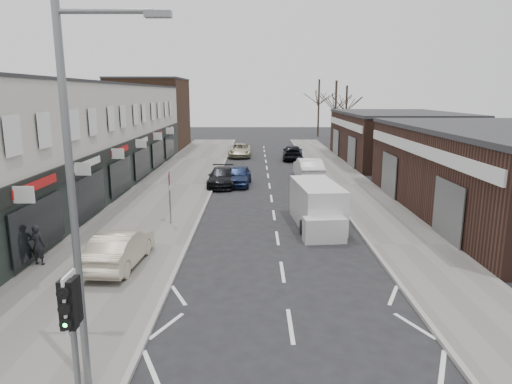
{
  "coord_description": "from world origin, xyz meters",
  "views": [
    {
      "loc": [
        -0.98,
        -9.78,
        6.43
      ],
      "look_at": [
        -0.97,
        7.89,
        2.6
      ],
      "focal_mm": 32.0,
      "sensor_mm": 36.0,
      "label": 1
    }
  ],
  "objects_px": {
    "traffic_light": "(71,315)",
    "white_van": "(317,206)",
    "parked_car_right_c": "(293,152)",
    "warning_sign": "(170,182)",
    "parked_car_left_b": "(221,177)",
    "pedestrian": "(38,245)",
    "parked_car_left_c": "(240,150)",
    "sedan_on_pavement": "(120,248)",
    "street_lamp": "(80,185)",
    "parked_car_right_a": "(308,169)",
    "parked_car_right_b": "(292,152)",
    "parked_car_left_a": "(239,176)"
  },
  "relations": [
    {
      "from": "parked_car_left_c",
      "to": "parked_car_right_c",
      "type": "distance_m",
      "value": 5.59
    },
    {
      "from": "parked_car_right_c",
      "to": "traffic_light",
      "type": "bearing_deg",
      "value": 84.0
    },
    {
      "from": "warning_sign",
      "to": "parked_car_right_c",
      "type": "distance_m",
      "value": 24.8
    },
    {
      "from": "parked_car_right_b",
      "to": "parked_car_right_c",
      "type": "height_order",
      "value": "parked_car_right_b"
    },
    {
      "from": "street_lamp",
      "to": "parked_car_left_c",
      "type": "relative_size",
      "value": 1.63
    },
    {
      "from": "pedestrian",
      "to": "parked_car_right_a",
      "type": "xyz_separation_m",
      "value": [
        12.17,
        18.06,
        -0.08
      ]
    },
    {
      "from": "traffic_light",
      "to": "parked_car_left_c",
      "type": "height_order",
      "value": "traffic_light"
    },
    {
      "from": "street_lamp",
      "to": "warning_sign",
      "type": "bearing_deg",
      "value": 92.84
    },
    {
      "from": "parked_car_left_a",
      "to": "parked_car_right_a",
      "type": "height_order",
      "value": "parked_car_right_a"
    },
    {
      "from": "parked_car_left_b",
      "to": "parked_car_right_a",
      "type": "height_order",
      "value": "parked_car_right_a"
    },
    {
      "from": "street_lamp",
      "to": "parked_car_right_c",
      "type": "relative_size",
      "value": 1.72
    },
    {
      "from": "parked_car_right_b",
      "to": "parked_car_left_b",
      "type": "bearing_deg",
      "value": 68.28
    },
    {
      "from": "warning_sign",
      "to": "street_lamp",
      "type": "bearing_deg",
      "value": -87.16
    },
    {
      "from": "parked_car_right_a",
      "to": "parked_car_right_b",
      "type": "distance_m",
      "value": 10.4
    },
    {
      "from": "white_van",
      "to": "parked_car_right_a",
      "type": "height_order",
      "value": "white_van"
    },
    {
      "from": "sedan_on_pavement",
      "to": "pedestrian",
      "type": "relative_size",
      "value": 2.64
    },
    {
      "from": "sedan_on_pavement",
      "to": "parked_car_left_b",
      "type": "height_order",
      "value": "sedan_on_pavement"
    },
    {
      "from": "traffic_light",
      "to": "warning_sign",
      "type": "distance_m",
      "value": 14.04
    },
    {
      "from": "street_lamp",
      "to": "pedestrian",
      "type": "xyz_separation_m",
      "value": [
        -4.61,
        7.24,
        -3.72
      ]
    },
    {
      "from": "traffic_light",
      "to": "parked_car_right_a",
      "type": "relative_size",
      "value": 0.62
    },
    {
      "from": "warning_sign",
      "to": "traffic_light",
      "type": "bearing_deg",
      "value": -86.9
    },
    {
      "from": "street_lamp",
      "to": "traffic_light",
      "type": "bearing_deg",
      "value": -84.12
    },
    {
      "from": "traffic_light",
      "to": "white_van",
      "type": "xyz_separation_m",
      "value": [
        6.45,
        13.98,
        -1.42
      ]
    },
    {
      "from": "parked_car_left_b",
      "to": "parked_car_left_c",
      "type": "relative_size",
      "value": 0.92
    },
    {
      "from": "parked_car_left_a",
      "to": "parked_car_right_c",
      "type": "distance_m",
      "value": 14.16
    },
    {
      "from": "white_van",
      "to": "sedan_on_pavement",
      "type": "height_order",
      "value": "white_van"
    },
    {
      "from": "pedestrian",
      "to": "parked_car_left_a",
      "type": "xyz_separation_m",
      "value": [
        6.93,
        15.75,
        -0.2
      ]
    },
    {
      "from": "pedestrian",
      "to": "parked_car_right_b",
      "type": "bearing_deg",
      "value": -100.38
    },
    {
      "from": "street_lamp",
      "to": "warning_sign",
      "type": "height_order",
      "value": "street_lamp"
    },
    {
      "from": "pedestrian",
      "to": "traffic_light",
      "type": "bearing_deg",
      "value": 131.27
    },
    {
      "from": "sedan_on_pavement",
      "to": "parked_car_left_b",
      "type": "xyz_separation_m",
      "value": [
        2.64,
        15.5,
        -0.14
      ]
    },
    {
      "from": "parked_car_right_c",
      "to": "parked_car_left_b",
      "type": "bearing_deg",
      "value": 70.53
    },
    {
      "from": "traffic_light",
      "to": "white_van",
      "type": "distance_m",
      "value": 15.46
    },
    {
      "from": "street_lamp",
      "to": "parked_car_right_c",
      "type": "xyz_separation_m",
      "value": [
        7.26,
        36.26,
        -3.94
      ]
    },
    {
      "from": "pedestrian",
      "to": "parked_car_right_b",
      "type": "relative_size",
      "value": 0.35
    },
    {
      "from": "parked_car_left_b",
      "to": "parked_car_left_c",
      "type": "height_order",
      "value": "parked_car_left_c"
    },
    {
      "from": "pedestrian",
      "to": "sedan_on_pavement",
      "type": "bearing_deg",
      "value": -169.59
    },
    {
      "from": "white_van",
      "to": "traffic_light",
      "type": "bearing_deg",
      "value": -120.48
    },
    {
      "from": "sedan_on_pavement",
      "to": "street_lamp",
      "type": "bearing_deg",
      "value": 105.84
    },
    {
      "from": "white_van",
      "to": "parked_car_left_b",
      "type": "height_order",
      "value": "white_van"
    },
    {
      "from": "traffic_light",
      "to": "warning_sign",
      "type": "xyz_separation_m",
      "value": [
        -0.76,
        14.02,
        -0.21
      ]
    },
    {
      "from": "warning_sign",
      "to": "parked_car_left_b",
      "type": "height_order",
      "value": "warning_sign"
    },
    {
      "from": "warning_sign",
      "to": "parked_car_right_a",
      "type": "bearing_deg",
      "value": 56.76
    },
    {
      "from": "traffic_light",
      "to": "sedan_on_pavement",
      "type": "relative_size",
      "value": 0.75
    },
    {
      "from": "street_lamp",
      "to": "white_van",
      "type": "distance_m",
      "value": 14.81
    },
    {
      "from": "parked_car_left_a",
      "to": "warning_sign",
      "type": "bearing_deg",
      "value": -102.73
    },
    {
      "from": "sedan_on_pavement",
      "to": "parked_car_right_c",
      "type": "xyz_separation_m",
      "value": [
        8.77,
        29.11,
        -0.12
      ]
    },
    {
      "from": "street_lamp",
      "to": "parked_car_left_b",
      "type": "bearing_deg",
      "value": 87.16
    },
    {
      "from": "warning_sign",
      "to": "pedestrian",
      "type": "xyz_separation_m",
      "value": [
        -3.97,
        -5.56,
        -1.3
      ]
    },
    {
      "from": "white_van",
      "to": "parked_car_left_b",
      "type": "xyz_separation_m",
      "value": [
        -5.45,
        9.89,
        -0.34
      ]
    }
  ]
}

